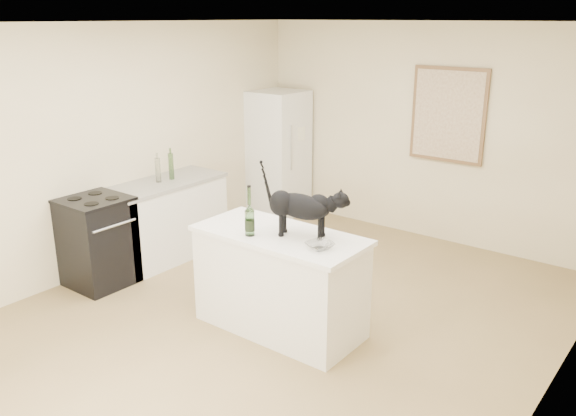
{
  "coord_description": "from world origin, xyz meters",
  "views": [
    {
      "loc": [
        3.02,
        -3.89,
        2.65
      ],
      "look_at": [
        0.15,
        -0.15,
        1.12
      ],
      "focal_mm": 37.0,
      "sensor_mm": 36.0,
      "label": 1
    }
  ],
  "objects_px": {
    "fridge": "(278,153)",
    "black_cat": "(301,210)",
    "wine_bottle": "(250,214)",
    "glass_bowl": "(320,246)",
    "stove": "(98,243)"
  },
  "relations": [
    {
      "from": "glass_bowl",
      "to": "fridge",
      "type": "bearing_deg",
      "value": 133.7
    },
    {
      "from": "fridge",
      "to": "wine_bottle",
      "type": "height_order",
      "value": "fridge"
    },
    {
      "from": "fridge",
      "to": "glass_bowl",
      "type": "bearing_deg",
      "value": -46.3
    },
    {
      "from": "black_cat",
      "to": "wine_bottle",
      "type": "relative_size",
      "value": 1.74
    },
    {
      "from": "stove",
      "to": "glass_bowl",
      "type": "xyz_separation_m",
      "value": [
        2.52,
        0.31,
        0.48
      ]
    },
    {
      "from": "wine_bottle",
      "to": "glass_bowl",
      "type": "distance_m",
      "value": 0.67
    },
    {
      "from": "stove",
      "to": "wine_bottle",
      "type": "height_order",
      "value": "wine_bottle"
    },
    {
      "from": "wine_bottle",
      "to": "fridge",
      "type": "bearing_deg",
      "value": 124.48
    },
    {
      "from": "fridge",
      "to": "glass_bowl",
      "type": "relative_size",
      "value": 7.97
    },
    {
      "from": "fridge",
      "to": "wine_bottle",
      "type": "relative_size",
      "value": 4.46
    },
    {
      "from": "stove",
      "to": "black_cat",
      "type": "distance_m",
      "value": 2.38
    },
    {
      "from": "stove",
      "to": "fridge",
      "type": "height_order",
      "value": "fridge"
    },
    {
      "from": "black_cat",
      "to": "wine_bottle",
      "type": "height_order",
      "value": "black_cat"
    },
    {
      "from": "fridge",
      "to": "black_cat",
      "type": "bearing_deg",
      "value": -48.25
    },
    {
      "from": "glass_bowl",
      "to": "black_cat",
      "type": "bearing_deg",
      "value": 154.41
    }
  ]
}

